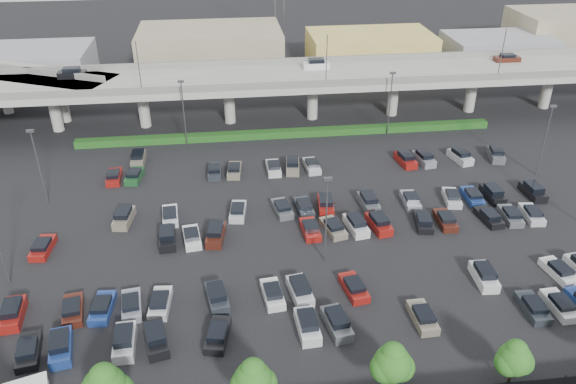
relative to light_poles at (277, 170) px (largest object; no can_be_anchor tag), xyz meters
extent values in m
plane|color=black|center=(4.13, -2.00, -6.24)|extent=(280.00, 280.00, 0.00)
cube|color=gray|center=(4.13, 30.00, 1.01)|extent=(150.00, 13.00, 1.10)
cube|color=#5E5E59|center=(4.13, 23.75, 2.06)|extent=(150.00, 0.50, 1.00)
cube|color=#5E5E59|center=(4.13, 36.25, 2.06)|extent=(150.00, 0.50, 1.00)
cylinder|color=gray|center=(-32.88, 30.00, -2.89)|extent=(1.80, 1.80, 6.70)
cube|color=#5E5E59|center=(-32.88, 30.00, 0.26)|extent=(2.60, 9.75, 0.50)
cylinder|color=gray|center=(-18.88, 30.00, -2.89)|extent=(1.80, 1.80, 6.70)
cube|color=#5E5E59|center=(-18.88, 30.00, 0.26)|extent=(2.60, 9.75, 0.50)
cylinder|color=gray|center=(-4.87, 30.00, -2.89)|extent=(1.80, 1.80, 6.70)
cube|color=#5E5E59|center=(-4.87, 30.00, 0.26)|extent=(2.60, 9.75, 0.50)
cylinder|color=gray|center=(9.12, 30.00, -2.89)|extent=(1.80, 1.80, 6.70)
cube|color=#5E5E59|center=(9.12, 30.00, 0.26)|extent=(2.60, 9.75, 0.50)
cylinder|color=gray|center=(23.12, 30.00, -2.89)|extent=(1.80, 1.80, 6.70)
cube|color=#5E5E59|center=(23.12, 30.00, 0.26)|extent=(2.60, 9.75, 0.50)
cylinder|color=gray|center=(37.12, 30.00, -2.89)|extent=(1.80, 1.80, 6.70)
cube|color=#5E5E59|center=(37.12, 30.00, 0.26)|extent=(2.60, 9.75, 0.50)
cylinder|color=gray|center=(51.12, 30.00, -2.89)|extent=(1.80, 1.80, 6.70)
cube|color=#5E5E59|center=(51.12, 30.00, 0.26)|extent=(2.60, 9.75, 0.50)
cube|color=black|center=(-29.88, 33.00, 2.09)|extent=(4.40, 1.82, 1.05)
cube|color=black|center=(-29.88, 33.00, 2.91)|extent=(2.60, 1.60, 0.65)
cube|color=silver|center=(10.12, 33.00, 2.09)|extent=(4.40, 1.82, 1.05)
cube|color=black|center=(10.12, 33.00, 2.91)|extent=(2.60, 1.60, 0.65)
cube|color=#421A11|center=(44.12, 33.00, 1.97)|extent=(4.40, 1.82, 0.82)
cube|color=black|center=(44.12, 33.00, 2.60)|extent=(2.30, 1.60, 0.50)
cylinder|color=#454549|center=(-17.88, 23.90, 5.56)|extent=(0.14, 0.14, 8.00)
cylinder|color=#454549|center=(10.12, 23.90, 5.56)|extent=(0.14, 0.14, 8.00)
cylinder|color=#454549|center=(38.12, 23.90, 5.56)|extent=(0.14, 0.14, 8.00)
cylinder|color=gray|center=(-43.34, 38.89, -2.89)|extent=(1.60, 1.60, 6.70)
cylinder|color=gray|center=(-32.47, 33.82, -2.89)|extent=(1.60, 1.60, 6.70)
cube|color=#123E14|center=(4.13, 23.00, -5.69)|extent=(66.00, 1.60, 1.10)
cylinder|color=black|center=(20.12, -30.00, -5.24)|extent=(0.10, 0.10, 2.00)
sphere|color=#175316|center=(-15.84, -28.33, -1.51)|extent=(2.30, 2.30, 2.30)
sphere|color=#175316|center=(-4.87, -28.67, -2.87)|extent=(3.04, 3.04, 3.04)
sphere|color=#175316|center=(-4.17, -28.57, -3.41)|extent=(2.39, 2.39, 2.39)
sphere|color=#175316|center=(-4.83, -28.55, -2.00)|extent=(2.06, 2.06, 2.06)
sphere|color=#175316|center=(6.13, -28.39, -2.84)|extent=(3.07, 3.07, 3.07)
sphere|color=#175316|center=(6.84, -28.29, -3.39)|extent=(2.41, 2.41, 2.41)
sphere|color=#175316|center=(5.52, -28.47, -3.17)|extent=(2.41, 2.41, 2.41)
sphere|color=#175316|center=(6.17, -28.27, -1.97)|extent=(2.08, 2.08, 2.08)
cylinder|color=#332316|center=(16.12, -28.82, -5.34)|extent=(0.26, 0.26, 1.80)
sphere|color=#175316|center=(16.12, -28.82, -3.15)|extent=(2.79, 2.79, 2.79)
sphere|color=#175316|center=(16.77, -28.72, -3.65)|extent=(2.19, 2.19, 2.19)
sphere|color=#175316|center=(15.58, -28.90, -3.45)|extent=(2.19, 2.19, 2.19)
sphere|color=#175316|center=(16.16, -28.70, -2.35)|extent=(1.89, 1.89, 1.89)
cube|color=black|center=(-24.12, -20.50, -5.83)|extent=(2.46, 4.62, 0.82)
cube|color=black|center=(-24.12, -20.70, -5.20)|extent=(1.93, 2.51, 0.50)
cube|color=navy|center=(-21.38, -20.50, -5.71)|extent=(2.57, 4.65, 1.05)
cube|color=black|center=(-21.38, -20.50, -4.89)|extent=(2.04, 2.84, 0.65)
cube|color=silver|center=(-15.88, -20.50, -5.71)|extent=(2.02, 4.48, 1.05)
cube|color=black|center=(-15.88, -20.50, -4.89)|extent=(1.72, 2.67, 0.65)
cube|color=black|center=(-13.12, -20.50, -5.71)|extent=(2.72, 4.69, 1.05)
cube|color=black|center=(-13.12, -20.50, -4.89)|extent=(2.12, 2.88, 0.65)
cube|color=black|center=(-7.62, -20.50, -5.83)|extent=(2.67, 4.68, 0.82)
cube|color=black|center=(-7.62, -20.70, -5.20)|extent=(2.03, 2.58, 0.50)
cube|color=silver|center=(0.63, -20.50, -5.71)|extent=(2.06, 4.50, 1.05)
cube|color=black|center=(0.63, -20.50, -4.89)|extent=(1.75, 2.69, 0.65)
cube|color=#515459|center=(3.38, -20.50, -5.71)|extent=(2.50, 4.63, 1.05)
cube|color=black|center=(3.38, -20.50, -4.89)|extent=(2.00, 2.82, 0.65)
cube|color=#77705D|center=(11.62, -20.50, -5.83)|extent=(1.96, 4.45, 0.82)
cube|color=black|center=(11.62, -20.70, -5.20)|extent=(1.67, 2.35, 0.50)
cube|color=#272D33|center=(22.62, -20.50, -5.83)|extent=(1.89, 4.43, 0.82)
cube|color=black|center=(22.62, -20.70, -5.20)|extent=(1.64, 2.33, 0.50)
cube|color=silver|center=(25.38, -20.50, -5.83)|extent=(2.00, 4.47, 0.82)
cube|color=black|center=(25.38, -20.70, -5.20)|extent=(1.69, 2.36, 0.50)
cube|color=maroon|center=(-26.88, -15.50, -5.71)|extent=(2.23, 4.55, 1.05)
cube|color=black|center=(-26.88, -15.50, -4.89)|extent=(1.84, 2.74, 0.65)
cube|color=#421A11|center=(-21.38, -15.50, -5.83)|extent=(2.52, 4.64, 0.82)
cube|color=black|center=(-21.38, -15.70, -5.20)|extent=(1.96, 2.53, 0.50)
cube|color=navy|center=(-18.62, -15.50, -5.83)|extent=(2.11, 4.51, 0.82)
cube|color=black|center=(-18.62, -15.70, -5.20)|extent=(1.75, 2.40, 0.50)
cube|color=gray|center=(-15.88, -15.50, -5.83)|extent=(2.40, 4.60, 0.82)
cube|color=black|center=(-15.88, -15.70, -5.20)|extent=(1.90, 2.49, 0.50)
cube|color=silver|center=(-13.12, -15.50, -5.83)|extent=(2.16, 4.53, 0.82)
cube|color=black|center=(-13.12, -15.70, -5.20)|extent=(1.78, 2.42, 0.50)
cube|color=#272D33|center=(-7.62, -15.50, -5.71)|extent=(2.52, 4.64, 1.05)
cube|color=black|center=(-7.62, -15.50, -4.89)|extent=(2.01, 2.83, 0.65)
cube|color=silver|center=(-2.12, -15.50, -5.83)|extent=(2.27, 4.57, 0.82)
cube|color=black|center=(-2.12, -15.70, -5.20)|extent=(1.84, 2.46, 0.50)
cube|color=silver|center=(0.63, -15.50, -5.71)|extent=(2.44, 4.62, 1.05)
cube|color=black|center=(0.63, -15.50, -4.89)|extent=(1.96, 2.80, 0.65)
cube|color=maroon|center=(6.13, -15.50, -5.83)|extent=(2.50, 4.63, 0.82)
cube|color=black|center=(6.13, -15.70, -5.20)|extent=(1.95, 2.53, 0.50)
cube|color=silver|center=(19.88, -15.50, -5.71)|extent=(2.06, 4.49, 1.05)
cube|color=black|center=(19.88, -15.50, -4.89)|extent=(1.74, 2.69, 0.65)
cube|color=silver|center=(28.12, -15.50, -5.83)|extent=(2.42, 4.61, 0.82)
cube|color=black|center=(28.12, -15.70, -5.20)|extent=(1.91, 2.50, 0.50)
cube|color=maroon|center=(-26.88, -4.50, -5.83)|extent=(2.15, 4.53, 0.82)
cube|color=black|center=(-26.88, -4.70, -5.20)|extent=(1.77, 2.42, 0.50)
cube|color=black|center=(-13.12, -4.50, -5.71)|extent=(2.09, 4.50, 1.05)
cube|color=black|center=(-13.12, -4.50, -4.89)|extent=(1.76, 2.69, 0.65)
cube|color=silver|center=(-10.38, -4.50, -5.83)|extent=(2.38, 4.60, 0.82)
cube|color=black|center=(-10.38, -4.70, -5.20)|extent=(1.89, 2.49, 0.50)
cube|color=#421A11|center=(-7.62, -4.50, -5.71)|extent=(2.47, 4.63, 1.05)
cube|color=black|center=(-7.62, -4.50, -4.89)|extent=(1.98, 2.81, 0.65)
cube|color=maroon|center=(3.38, -4.50, -5.83)|extent=(2.08, 4.50, 0.82)
cube|color=black|center=(3.38, -4.70, -5.20)|extent=(1.73, 2.39, 0.50)
cube|color=#77705D|center=(6.13, -4.50, -5.83)|extent=(2.82, 4.71, 0.82)
cube|color=black|center=(6.13, -4.69, -5.20)|extent=(2.10, 2.62, 0.50)
cube|color=silver|center=(8.88, -4.50, -5.71)|extent=(2.49, 4.63, 1.05)
cube|color=black|center=(8.88, -4.50, -4.89)|extent=(1.99, 2.82, 0.65)
cube|color=maroon|center=(11.62, -4.50, -5.71)|extent=(2.52, 4.64, 1.05)
cube|color=black|center=(11.62, -4.50, -4.89)|extent=(2.01, 2.83, 0.65)
cube|color=black|center=(17.12, -4.50, -5.83)|extent=(2.55, 4.65, 0.82)
cube|color=black|center=(17.12, -4.70, -5.20)|extent=(1.97, 2.54, 0.50)
cube|color=#421A11|center=(19.88, -4.50, -5.83)|extent=(1.98, 4.46, 0.82)
cube|color=black|center=(19.88, -4.70, -5.20)|extent=(1.69, 2.36, 0.50)
cube|color=black|center=(25.38, -4.50, -5.83)|extent=(2.31, 4.58, 0.82)
cube|color=black|center=(25.38, -4.70, -5.20)|extent=(1.85, 2.47, 0.50)
cube|color=#515459|center=(28.12, -4.50, -5.83)|extent=(2.13, 4.52, 0.82)
cube|color=black|center=(28.12, -4.70, -5.20)|extent=(1.76, 2.41, 0.50)
cube|color=silver|center=(30.88, -4.50, -5.83)|extent=(2.26, 4.56, 0.82)
cube|color=black|center=(30.88, -4.70, -5.20)|extent=(1.83, 2.45, 0.50)
cube|color=#77705D|center=(-18.62, 0.50, -5.71)|extent=(2.39, 4.60, 1.05)
cube|color=black|center=(-18.62, 0.50, -4.89)|extent=(1.93, 2.79, 0.65)
cube|color=silver|center=(-13.12, 0.50, -5.83)|extent=(2.18, 4.54, 0.82)
cube|color=black|center=(-13.12, 0.30, -5.20)|extent=(1.79, 2.43, 0.50)
cube|color=silver|center=(-4.87, 0.50, -5.83)|extent=(2.39, 4.60, 0.82)
cube|color=black|center=(-4.87, 0.30, -5.20)|extent=(1.89, 2.49, 0.50)
cube|color=#515459|center=(0.63, 0.50, -5.83)|extent=(2.54, 4.64, 0.82)
cube|color=black|center=(0.63, 0.30, -5.20)|extent=(1.97, 2.54, 0.50)
cube|color=#272D33|center=(3.38, 0.50, -5.83)|extent=(2.23, 4.55, 0.82)
cube|color=black|center=(3.38, 0.30, -5.20)|extent=(1.81, 2.44, 0.50)
cube|color=maroon|center=(6.13, 0.50, -5.71)|extent=(2.26, 4.56, 1.05)
cube|color=black|center=(6.13, 0.50, -4.89)|extent=(1.86, 2.75, 0.65)
cube|color=#515459|center=(11.62, 0.50, -5.71)|extent=(2.16, 4.53, 1.05)
cube|color=black|center=(11.62, 0.50, -4.89)|extent=(1.80, 2.72, 0.65)
cube|color=gray|center=(17.12, 0.50, -5.83)|extent=(2.04, 4.49, 0.82)
cube|color=black|center=(17.12, 0.30, -5.20)|extent=(1.72, 2.38, 0.50)
cube|color=silver|center=(22.62, 0.50, -5.83)|extent=(2.54, 4.64, 0.82)
cube|color=black|center=(22.62, 0.30, -5.20)|extent=(1.97, 2.54, 0.50)
cube|color=navy|center=(25.38, 0.50, -5.83)|extent=(1.95, 4.45, 0.82)
cube|color=black|center=(25.38, 0.30, -5.20)|extent=(1.67, 2.35, 0.50)
cube|color=black|center=(28.12, 0.50, -5.71)|extent=(1.92, 4.44, 1.05)
cube|color=black|center=(28.12, 0.50, -4.89)|extent=(1.66, 2.64, 0.65)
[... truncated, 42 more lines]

